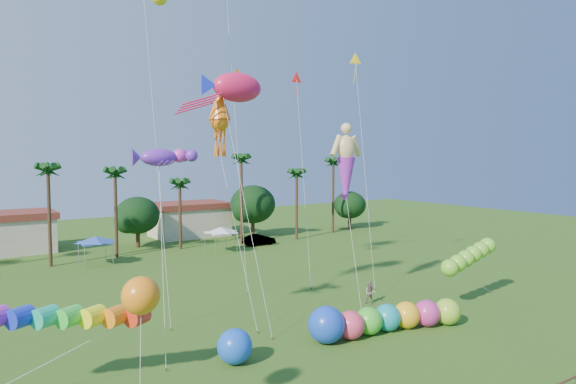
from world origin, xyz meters
TOP-DOWN VIEW (x-y plane):
  - ground at (0.00, 0.00)m, footprint 160.00×160.00m
  - tree_line at (3.57, 44.00)m, footprint 69.46×8.91m
  - buildings_row at (-3.09, 50.00)m, footprint 35.00×7.00m
  - tent_row at (-6.00, 36.33)m, footprint 31.00×4.00m
  - car_b at (14.34, 37.84)m, footprint 4.22×1.49m
  - spectator_b at (8.05, 10.59)m, footprint 1.06×1.05m
  - caterpillar_inflatable at (4.02, 5.29)m, footprint 11.12×4.09m
  - blue_ball at (-6.03, 6.28)m, footprint 1.95×1.95m
  - rainbow_tube at (-12.96, 6.87)m, footprint 9.54×3.46m
  - green_worm at (11.93, 6.28)m, footprint 10.43×2.64m
  - orange_ball_kite at (-12.90, 0.83)m, footprint 1.55×1.55m
  - merman_kite at (7.17, 12.55)m, footprint 2.92×4.70m
  - fish_kite at (-1.87, 13.45)m, footprint 5.68×6.71m
  - squid_kite at (-2.79, 14.35)m, footprint 1.93×5.65m
  - lobster_kite at (-8.18, 11.65)m, footprint 4.14×5.60m
  - delta_kite_red at (8.37, 20.96)m, footprint 2.22×4.61m
  - delta_kite_yellow at (12.33, 17.37)m, footprint 1.89×4.49m

SIDE VIEW (x-z plane):
  - ground at x=0.00m, z-range 0.00..0.00m
  - car_b at x=14.34m, z-range 0.00..1.39m
  - spectator_b at x=8.05m, z-range 0.00..1.73m
  - caterpillar_inflatable at x=4.02m, z-range -0.18..2.09m
  - blue_ball at x=-6.03m, z-range 0.00..1.95m
  - buildings_row at x=-3.09m, z-range 0.00..4.00m
  - tent_row at x=-6.00m, z-range 2.45..3.05m
  - green_worm at x=11.93m, z-range 1.17..5.05m
  - rainbow_tube at x=-12.96m, z-range 1.47..5.40m
  - tree_line at x=3.57m, z-range -1.22..9.78m
  - orange_ball_kite at x=-12.90m, z-range 2.69..9.53m
  - merman_kite at x=7.17m, z-range 3.78..17.19m
  - lobster_kite at x=-8.18m, z-range 5.26..17.32m
  - squid_kite at x=-2.79m, z-range 5.80..21.79m
  - fish_kite at x=-1.87m, z-range 7.48..24.70m
  - delta_kite_red at x=8.37m, z-range 8.65..27.77m
  - delta_kite_yellow at x=12.33m, z-range 9.40..30.09m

